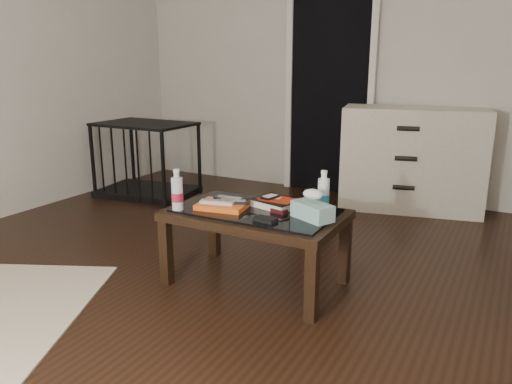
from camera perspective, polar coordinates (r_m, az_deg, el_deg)
ground at (r=2.88m, az=-2.07°, el=-11.87°), size 5.00×5.00×0.00m
doorway at (r=4.99m, az=8.41°, el=11.60°), size 0.90×0.08×2.07m
coffee_table at (r=2.90m, az=-0.02°, el=-3.21°), size 1.00×0.60×0.46m
dresser at (r=4.60m, az=17.38°, el=3.60°), size 1.28×0.74×0.90m
pet_crate at (r=5.01m, az=-12.34°, el=2.28°), size 0.98×0.72×0.71m
magazines at (r=2.91m, az=-3.83°, el=-1.53°), size 0.31×0.25×0.03m
remote_silver at (r=2.88m, az=-4.47°, el=-1.14°), size 0.21×0.09×0.02m
remote_black_front at (r=2.89m, az=-2.68°, el=-1.09°), size 0.21×0.11×0.02m
remote_black_back at (r=2.95m, az=-2.97°, el=-0.75°), size 0.20×0.07×0.02m
textbook at (r=2.93m, az=2.28°, el=-1.24°), size 0.29×0.26×0.05m
dvd_mailers at (r=2.92m, az=2.34°, el=-0.74°), size 0.21×0.17×0.01m
ipod at (r=2.91m, az=1.61°, el=-0.55°), size 0.09×0.12×0.02m
flip_phone at (r=2.81m, az=2.65°, el=-2.19°), size 0.10×0.06×0.02m
wallet at (r=2.67m, az=1.08°, el=-3.14°), size 0.13×0.08×0.02m
water_bottle_left at (r=2.88m, az=-9.00°, el=0.28°), size 0.08×0.08×0.24m
water_bottle_right at (r=2.83m, az=7.72°, el=0.10°), size 0.07×0.07×0.24m
tissue_box at (r=2.71m, az=6.47°, el=-2.18°), size 0.26×0.21×0.09m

